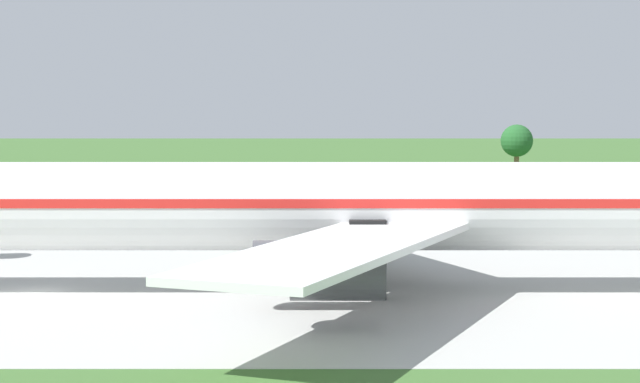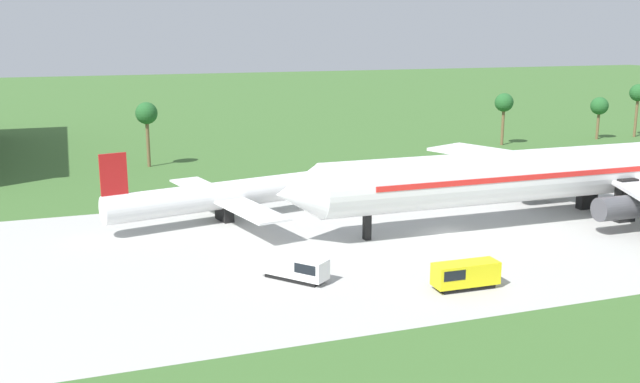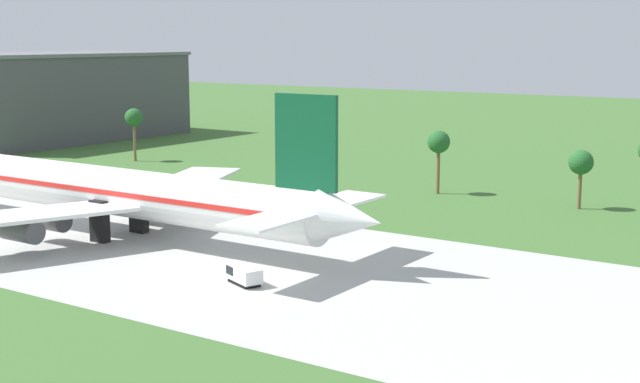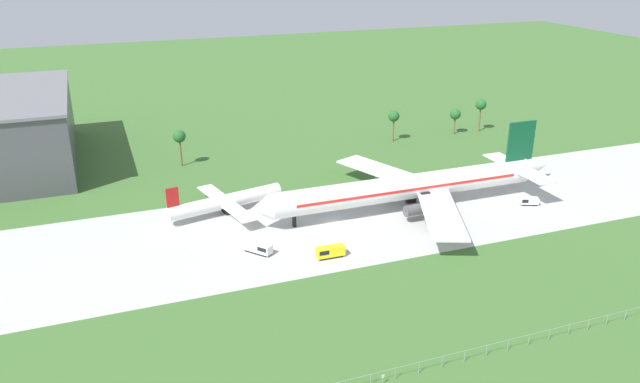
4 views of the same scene
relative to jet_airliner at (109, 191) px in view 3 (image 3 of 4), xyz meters
name	(u,v)px [view 3 (image 3 of 4)]	position (x,y,z in m)	size (l,w,h in m)	color
ground_plane	(2,218)	(-20.71, -0.89, -5.71)	(600.00, 600.00, 0.00)	#3D662D
taxiway_strip	(2,218)	(-20.71, -0.89, -5.70)	(320.00, 44.00, 0.02)	#B2B2AD
jet_airliner	(109,191)	(0.00, 0.00, 0.00)	(79.63, 57.32, 18.91)	white
baggage_tug	(243,274)	(28.10, -8.17, -4.70)	(4.82, 3.51, 1.83)	black
terminal_building	(52,96)	(-94.07, 68.44, 4.83)	(36.72, 61.20, 21.04)	#47474C
palm_tree_row	(421,142)	(17.30, 50.70, 2.43)	(104.29, 3.60, 11.10)	brown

